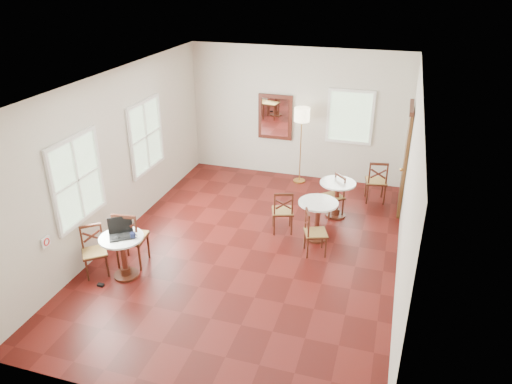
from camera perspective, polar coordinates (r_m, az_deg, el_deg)
ground at (r=8.63m, az=-0.58°, el=-6.82°), size 7.00×7.00×0.00m
room_shell at (r=8.05m, az=-0.47°, el=5.70°), size 5.02×7.02×3.01m
cafe_table_near at (r=8.00m, az=-15.45°, el=-6.88°), size 0.70×0.70×0.74m
cafe_table_mid at (r=8.79m, az=7.30°, el=-2.86°), size 0.72×0.72×0.76m
cafe_table_back at (r=9.65m, az=9.56°, el=-0.38°), size 0.70×0.70×0.74m
chair_near_a at (r=8.26m, az=-14.61°, el=-5.26°), size 0.53×0.53×1.02m
chair_near_b at (r=8.24m, az=-18.60°, el=-6.66°), size 0.54×0.54×0.84m
chair_mid_a at (r=9.00m, az=3.17°, el=-2.28°), size 0.50×0.50×0.86m
chair_mid_b at (r=8.39m, az=6.93°, el=-4.78°), size 0.49×0.49×0.83m
chair_back_a at (r=10.44m, az=14.05°, el=1.27°), size 0.50×0.50×0.94m
chair_back_b at (r=9.70m, az=9.14°, el=-0.46°), size 0.55×0.55×0.85m
floor_lamp at (r=10.77m, az=5.44°, el=8.51°), size 0.34×0.34×1.76m
laptop at (r=7.88m, az=-15.70°, el=-4.50°), size 0.49×0.47×0.27m
mouse at (r=7.82m, az=-16.05°, el=-5.18°), size 0.12×0.09×0.04m
navy_mug at (r=7.75m, az=-14.35°, el=-5.02°), size 0.12×0.08×0.09m
water_glass at (r=7.92m, az=-15.00°, el=-4.45°), size 0.05×0.05×0.09m
power_adapter at (r=8.12m, az=-17.92°, el=-10.43°), size 0.10×0.06×0.04m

